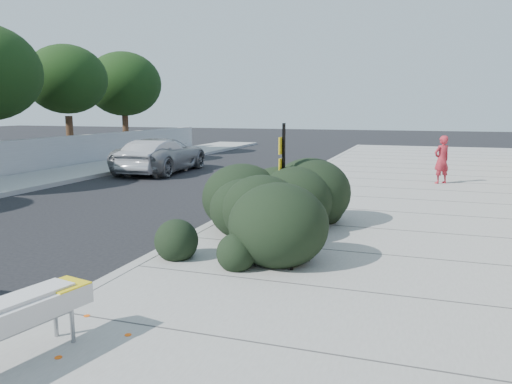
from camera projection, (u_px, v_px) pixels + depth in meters
ground at (133, 274)px, 8.42m from camera, size 120.00×120.00×0.00m
sidewalk_near at (468, 228)px, 11.31m from camera, size 11.20×50.00×0.15m
curb_near at (238, 212)px, 13.08m from camera, size 0.22×50.00×0.17m
tree_far_e at (66, 80)px, 24.77m from camera, size 4.00×4.00×5.90m
tree_far_f at (124, 84)px, 29.44m from camera, size 4.40×4.40×6.07m
bike_rack at (300, 233)px, 8.31m from camera, size 0.22×0.62×0.94m
sign_post at (283, 168)px, 10.88m from camera, size 0.11×0.26×2.30m
hedge at (263, 197)px, 10.12m from camera, size 2.26×4.44×1.66m
wagon_silver at (158, 157)px, 21.34m from camera, size 1.62×4.41×1.44m
suv_silver at (162, 155)px, 21.99m from camera, size 2.74×5.50×1.50m
pedestrian at (442, 160)px, 17.47m from camera, size 0.73×0.70×1.69m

